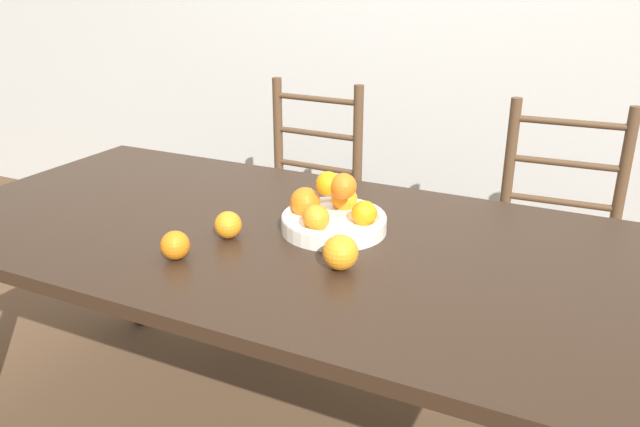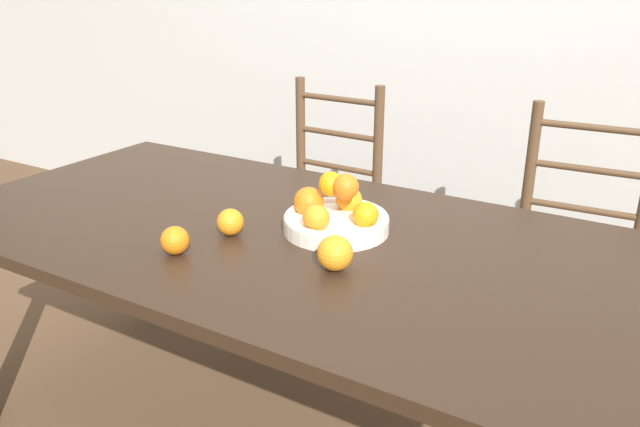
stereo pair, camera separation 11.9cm
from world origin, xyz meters
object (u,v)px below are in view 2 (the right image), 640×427
Objects in this scene: orange_loose_1 at (175,240)px; chair_right at (571,261)px; orange_loose_0 at (335,253)px; orange_loose_2 at (230,222)px; fruit_bowl at (335,215)px; chair_left at (320,208)px.

chair_right is (0.76, 1.08, -0.31)m from orange_loose_1.
orange_loose_1 is 1.36m from chair_right.
orange_loose_0 reaches higher than orange_loose_2.
chair_right is at bearing 67.92° from orange_loose_0.
chair_left is (-0.49, 0.75, -0.32)m from fruit_bowl.
chair_right is at bearing 51.77° from orange_loose_2.
orange_loose_1 is at bearing -127.89° from chair_right.
orange_loose_2 is at bearing -143.66° from fruit_bowl.
orange_loose_0 is 1.18× the size of orange_loose_1.
chair_right reaches higher than orange_loose_2.
orange_loose_0 is 1.18m from chair_left.
fruit_bowl is at bearing 50.94° from orange_loose_1.
orange_loose_0 is 0.09× the size of chair_right.
fruit_bowl is at bearing 36.34° from orange_loose_2.
orange_loose_2 is 1.21m from chair_right.
chair_left reaches higher than orange_loose_0.
chair_right is at bearing 56.40° from fruit_bowl.
orange_loose_1 is at bearing -161.91° from orange_loose_0.
chair_left is 0.99m from chair_right.
fruit_bowl is 3.97× the size of orange_loose_1.
orange_loose_2 is at bearing -130.80° from chair_right.
orange_loose_2 is 0.07× the size of chair_right.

